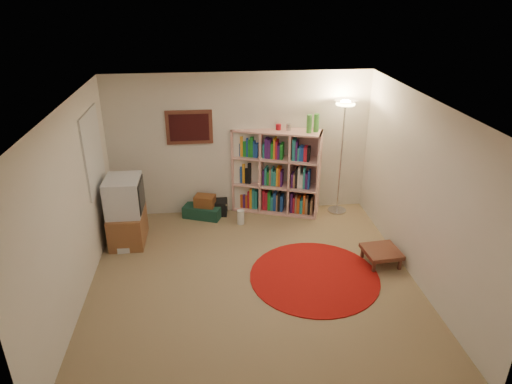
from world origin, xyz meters
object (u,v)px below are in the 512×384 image
Objects in this scene: bookshelf at (275,172)px; tv_stand at (126,212)px; side_table at (382,252)px; floor_fan at (310,200)px; floor_lamp at (344,120)px; suitcase at (204,210)px.

bookshelf reaches higher than tv_stand.
side_table is (1.31, -1.92, -0.55)m from bookshelf.
bookshelf is 0.86m from floor_fan.
floor_lamp is at bearing 96.15° from side_table.
floor_lamp is 2.90m from suitcase.
floor_lamp reaches higher than side_table.
floor_fan is 3.27m from tv_stand.
tv_stand reaches higher than suitcase.
side_table is at bearing -13.51° from suitcase.
bookshelf is at bearing 25.70° from suitcase.
floor_fan reaches higher than suitcase.
floor_lamp is at bearing 10.39° from bookshelf.
tv_stand is 2.01× the size of side_table.
side_table is at bearing -36.04° from bookshelf.
side_table reaches higher than suitcase.
floor_lamp reaches higher than floor_fan.
tv_stand is at bearing -125.86° from suitcase.
suitcase is (1.19, 0.77, -0.42)m from tv_stand.
suitcase is 3.18m from side_table.
side_table is at bearing -81.56° from floor_fan.
floor_fan is at bearing 23.44° from suitcase.
side_table is (0.19, -1.74, -1.51)m from floor_lamp.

